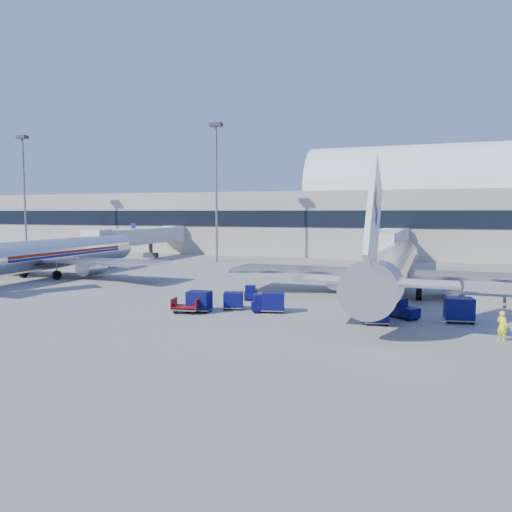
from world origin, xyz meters
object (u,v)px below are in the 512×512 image
at_px(barrier_near, 483,302).
at_px(cart_train_b, 233,300).
at_px(cart_train_c, 199,301).
at_px(ramp_worker, 502,326).
at_px(cart_open_red, 186,308).
at_px(cart_solo_near, 377,313).
at_px(airliner_mid, 45,254).
at_px(jetbridge_near, 390,241).
at_px(airliner_main, 392,267).
at_px(cart_train_a, 273,302).
at_px(tug_left, 251,293).
at_px(cart_solo_far, 459,309).
at_px(tug_lead, 264,304).
at_px(mast_west, 216,172).
at_px(jetbridge_mid, 144,236).
at_px(mast_far_west, 24,177).
at_px(tug_right, 403,310).

relative_size(barrier_near, cart_train_b, 1.54).
xyz_separation_m(cart_train_c, ramp_worker, (22.38, -1.87, 0.06)).
bearing_deg(cart_open_red, cart_solo_near, -5.73).
distance_m(airliner_mid, jetbridge_near, 47.55).
xyz_separation_m(airliner_main, cart_train_a, (-8.50, -10.99, -2.04)).
height_order(tug_left, cart_train_c, cart_train_c).
height_order(cart_solo_far, ramp_worker, ramp_worker).
distance_m(tug_lead, cart_train_a, 0.77).
relative_size(cart_solo_near, ramp_worker, 1.05).
distance_m(airliner_main, cart_solo_far, 11.60).
relative_size(tug_lead, tug_left, 1.11).
distance_m(jetbridge_near, mast_west, 29.67).
bearing_deg(tug_lead, ramp_worker, -36.21).
bearing_deg(mast_west, cart_solo_near, -51.82).
distance_m(airliner_mid, cart_solo_far, 48.77).
bearing_deg(cart_solo_near, cart_solo_far, 12.10).
bearing_deg(jetbridge_mid, barrier_near, -28.80).
bearing_deg(mast_far_west, airliner_mid, -42.32).
height_order(tug_left, cart_train_a, cart_train_a).
relative_size(airliner_mid, mast_west, 1.65).
height_order(airliner_main, tug_right, airliner_main).
bearing_deg(cart_train_c, airliner_mid, 152.12).
bearing_deg(mast_west, tug_left, -60.69).
height_order(jetbridge_mid, cart_solo_near, jetbridge_mid).
bearing_deg(tug_right, cart_train_b, -136.46).
height_order(cart_train_b, cart_train_c, cart_train_c).
height_order(jetbridge_mid, cart_train_b, jetbridge_mid).
relative_size(barrier_near, cart_solo_near, 1.47).
xyz_separation_m(cart_train_a, cart_train_c, (-5.81, -1.86, 0.03)).
xyz_separation_m(jetbridge_near, cart_solo_near, (2.40, -38.96, -3.10)).
bearing_deg(jetbridge_near, airliner_mid, -146.41).
height_order(mast_west, tug_right, mast_west).
relative_size(cart_solo_near, cart_open_red, 0.85).
xyz_separation_m(barrier_near, cart_train_a, (-16.50, -8.49, 0.43)).
xyz_separation_m(airliner_main, ramp_worker, (8.07, -14.72, -1.96)).
height_order(airliner_mid, cart_open_red, airliner_mid).
xyz_separation_m(tug_right, cart_train_a, (-10.20, -1.21, 0.20)).
height_order(tug_right, cart_solo_far, cart_solo_far).
height_order(mast_far_west, tug_left, mast_far_west).
relative_size(cart_train_c, cart_solo_far, 0.86).
relative_size(mast_far_west, ramp_worker, 11.65).
distance_m(barrier_near, cart_train_a, 18.56).
bearing_deg(mast_far_west, mast_west, 0.00).
distance_m(tug_lead, tug_right, 11.00).
relative_size(jetbridge_near, jetbridge_mid, 1.00).
bearing_deg(cart_solo_far, cart_train_a, 175.56).
height_order(cart_train_a, cart_open_red, cart_train_a).
bearing_deg(tug_lead, mast_far_west, 124.04).
bearing_deg(barrier_near, mast_west, 143.62).
bearing_deg(ramp_worker, airliner_mid, 22.66).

